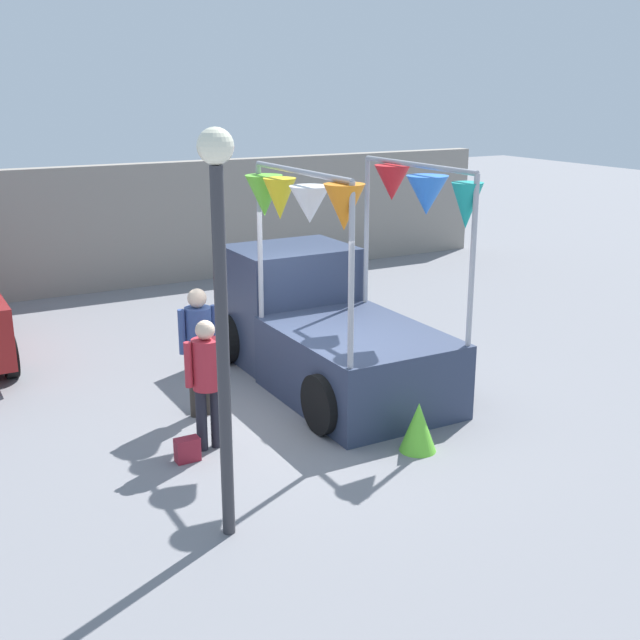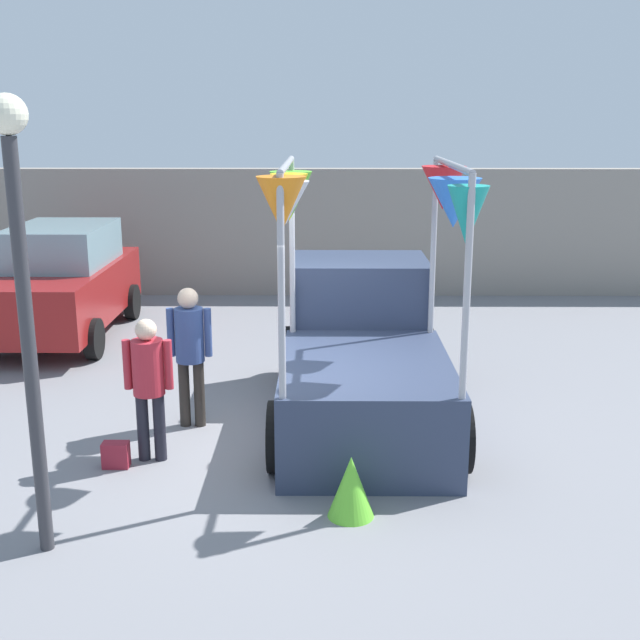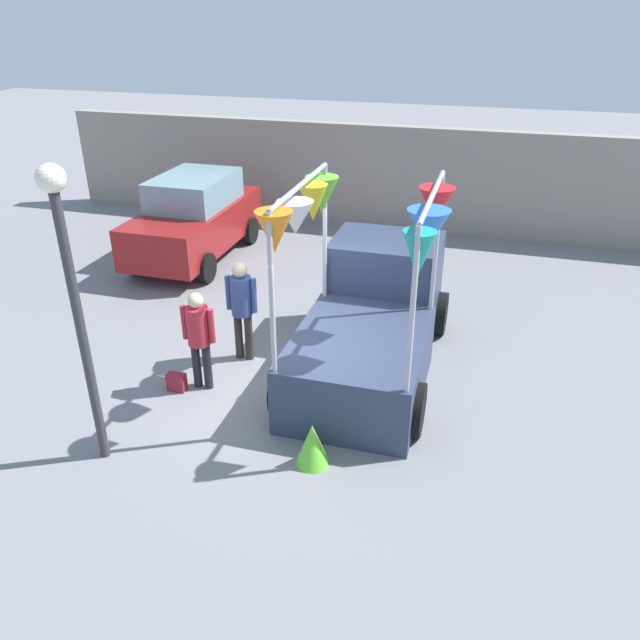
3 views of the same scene
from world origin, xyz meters
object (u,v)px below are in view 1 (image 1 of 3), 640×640
person_customer (207,373)px  folded_kite_bundle_lime (418,427)px  handbag (187,450)px  street_lamp (220,280)px  vendor_truck (322,319)px  person_vendor (199,340)px

person_customer → folded_kite_bundle_lime: size_ratio=2.65×
handbag → street_lamp: 2.90m
handbag → folded_kite_bundle_lime: (2.48, -1.06, 0.16)m
person_customer → street_lamp: street_lamp is taller
vendor_truck → folded_kite_bundle_lime: vendor_truck is taller
handbag → street_lamp: size_ratio=0.07×
folded_kite_bundle_lime → person_customer: bearing=149.4°
handbag → street_lamp: bearing=-96.3°
person_customer → folded_kite_bundle_lime: 2.56m
handbag → person_customer: bearing=29.7°
vendor_truck → street_lamp: 4.66m
handbag → street_lamp: (-0.18, -1.66, 2.37)m
person_customer → folded_kite_bundle_lime: person_customer is taller
folded_kite_bundle_lime → street_lamp: bearing=-167.3°
vendor_truck → handbag: vendor_truck is taller
person_vendor → street_lamp: 3.31m
person_vendor → handbag: 1.62m
street_lamp → vendor_truck: bearing=49.0°
vendor_truck → folded_kite_bundle_lime: bearing=-94.4°
person_vendor → person_customer: bearing=-105.8°
person_customer → handbag: bearing=-150.3°
vendor_truck → person_vendor: vendor_truck is taller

